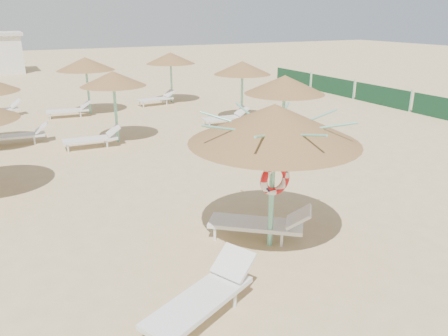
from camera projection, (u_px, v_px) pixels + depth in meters
name	position (u px, v px, depth m)	size (l,w,h in m)	color
ground	(248.00, 249.00, 9.03)	(120.00, 120.00, 0.00)	tan
main_palapa	(274.00, 124.00, 8.32)	(3.34, 3.34, 3.00)	#79D1B3
lounger_main_a	(205.00, 295.00, 6.92)	(2.24, 1.52, 0.79)	silver
lounger_main_b	(263.00, 223.00, 9.32)	(2.09, 1.84, 0.78)	silver
palapa_field	(103.00, 77.00, 16.96)	(14.34, 13.32, 2.72)	#79D1B3
windbreak_fence	(382.00, 96.00, 23.24)	(0.08, 19.84, 1.10)	#1C542D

